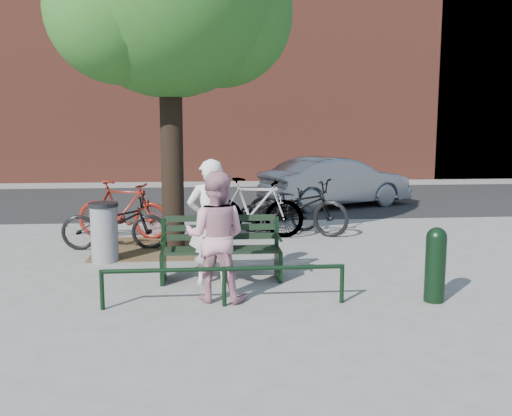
{
  "coord_description": "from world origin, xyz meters",
  "views": [
    {
      "loc": [
        -0.23,
        -8.1,
        2.29
      ],
      "look_at": [
        0.6,
        1.0,
        0.91
      ],
      "focal_mm": 40.0,
      "sensor_mm": 36.0,
      "label": 1
    }
  ],
  "objects": [
    {
      "name": "parked_car",
      "position": [
        3.32,
        7.01,
        0.68
      ],
      "size": [
        4.36,
        2.91,
        1.36
      ],
      "primitive_type": "imported",
      "rotation": [
        0.0,
        0.0,
        1.96
      ],
      "color": "gray",
      "rests_on": "ground"
    },
    {
      "name": "dirt_pit",
      "position": [
        -1.0,
        2.2,
        0.01
      ],
      "size": [
        2.4,
        2.0,
        0.02
      ],
      "primitive_type": "cube",
      "color": "brown",
      "rests_on": "ground"
    },
    {
      "name": "bicycle_b",
      "position": [
        -1.84,
        3.2,
        0.58
      ],
      "size": [
        1.99,
        1.03,
        1.15
      ],
      "primitive_type": "imported",
      "rotation": [
        0.0,
        0.0,
        1.3
      ],
      "color": "#5E140D",
      "rests_on": "ground"
    },
    {
      "name": "road",
      "position": [
        0.0,
        8.5,
        0.01
      ],
      "size": [
        40.0,
        7.0,
        0.01
      ],
      "primitive_type": "cube",
      "color": "black",
      "rests_on": "ground"
    },
    {
      "name": "bicycle_a",
      "position": [
        -1.86,
        2.2,
        0.5
      ],
      "size": [
        1.92,
        0.74,
        1.0
      ],
      "primitive_type": "imported",
      "rotation": [
        0.0,
        0.0,
        1.53
      ],
      "color": "black",
      "rests_on": "ground"
    },
    {
      "name": "bicycle_e",
      "position": [
        1.66,
        3.34,
        0.57
      ],
      "size": [
        2.28,
        1.73,
        1.15
      ],
      "primitive_type": "imported",
      "rotation": [
        0.0,
        0.0,
        1.06
      ],
      "color": "black",
      "rests_on": "ground"
    },
    {
      "name": "ground",
      "position": [
        0.0,
        0.0,
        0.0
      ],
      "size": [
        90.0,
        90.0,
        0.0
      ],
      "primitive_type": "plane",
      "color": "gray",
      "rests_on": "ground"
    },
    {
      "name": "bicycle_d",
      "position": [
        0.74,
        3.09,
        0.6
      ],
      "size": [
        2.07,
        0.96,
        1.2
      ],
      "primitive_type": "imported",
      "rotation": [
        0.0,
        0.0,
        1.36
      ],
      "color": "gray",
      "rests_on": "ground"
    },
    {
      "name": "townhouse_row",
      "position": [
        0.17,
        16.0,
        6.25
      ],
      "size": [
        45.0,
        4.0,
        14.0
      ],
      "color": "brown",
      "rests_on": "ground"
    },
    {
      "name": "bollard",
      "position": [
        2.7,
        -1.25,
        0.52
      ],
      "size": [
        0.26,
        0.26,
        0.97
      ],
      "color": "black",
      "rests_on": "ground"
    },
    {
      "name": "person_right",
      "position": [
        -0.1,
        -0.92,
        0.84
      ],
      "size": [
        0.94,
        0.81,
        1.68
      ],
      "primitive_type": "imported",
      "rotation": [
        0.0,
        0.0,
        2.9
      ],
      "color": "#BE8291",
      "rests_on": "ground"
    },
    {
      "name": "person_left",
      "position": [
        -0.15,
        -0.16,
        0.89
      ],
      "size": [
        0.68,
        0.47,
        1.78
      ],
      "primitive_type": "imported",
      "rotation": [
        0.0,
        0.0,
        3.21
      ],
      "color": "silver",
      "rests_on": "ground"
    },
    {
      "name": "litter_bin",
      "position": [
        -1.88,
        1.3,
        0.5
      ],
      "size": [
        0.48,
        0.48,
        0.98
      ],
      "color": "gray",
      "rests_on": "ground"
    },
    {
      "name": "guard_railing",
      "position": [
        0.0,
        -1.2,
        0.4
      ],
      "size": [
        3.06,
        0.06,
        0.51
      ],
      "color": "black",
      "rests_on": "ground"
    },
    {
      "name": "bicycle_c",
      "position": [
        1.31,
        3.64,
        0.45
      ],
      "size": [
        1.71,
        0.61,
        0.9
      ],
      "primitive_type": "imported",
      "rotation": [
        0.0,
        0.0,
        1.57
      ],
      "color": "black",
      "rests_on": "ground"
    },
    {
      "name": "park_bench",
      "position": [
        -0.0,
        0.08,
        0.48
      ],
      "size": [
        1.74,
        0.54,
        0.97
      ],
      "color": "black",
      "rests_on": "ground"
    }
  ]
}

